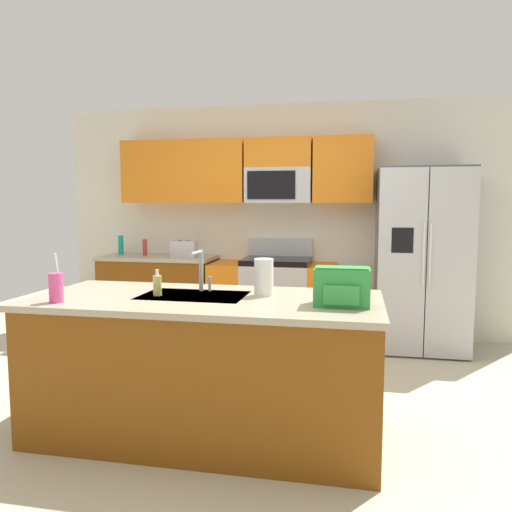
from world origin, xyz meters
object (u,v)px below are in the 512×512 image
object	(u,v)px
pepper_mill	(145,247)
paper_towel_roll	(264,277)
drink_cup_pink	(56,287)
backpack	(342,286)
bottle_teal	(121,245)
range_oven	(273,299)
refrigerator	(421,260)
soap_dispenser	(157,285)
sink_faucet	(201,267)
toaster	(184,249)

from	to	relation	value
pepper_mill	paper_towel_roll	world-z (taller)	paper_towel_roll
drink_cup_pink	paper_towel_roll	xyz separation A→B (m)	(1.19, 0.47, 0.03)
paper_towel_roll	backpack	xyz separation A→B (m)	(0.51, -0.23, -0.00)
bottle_teal	drink_cup_pink	size ratio (longest dim) A/B	0.76
range_oven	refrigerator	size ratio (longest dim) A/B	0.74
bottle_teal	soap_dispenser	bearing A→B (deg)	-58.76
bottle_teal	sink_faucet	xyz separation A→B (m)	(1.65, -2.14, 0.05)
pepper_mill	paper_towel_roll	bearing A→B (deg)	-50.68
soap_dispenser	pepper_mill	bearing A→B (deg)	115.63
bottle_teal	soap_dispenser	xyz separation A→B (m)	(1.42, -2.34, -0.04)
toaster	backpack	xyz separation A→B (m)	(1.80, -2.37, 0.03)
refrigerator	bottle_teal	distance (m)	3.33
range_oven	soap_dispenser	world-z (taller)	range_oven
sink_faucet	drink_cup_pink	bearing A→B (deg)	-144.60
bottle_teal	range_oven	bearing A→B (deg)	-0.46
pepper_mill	bottle_teal	size ratio (longest dim) A/B	0.82
pepper_mill	sink_faucet	xyz separation A→B (m)	(1.35, -2.13, 0.07)
bottle_teal	paper_towel_roll	size ratio (longest dim) A/B	0.94
range_oven	bottle_teal	xyz separation A→B (m)	(-1.80, 0.01, 0.57)
soap_dispenser	paper_towel_roll	xyz separation A→B (m)	(0.68, 0.14, 0.05)
toaster	paper_towel_roll	size ratio (longest dim) A/B	1.17
toaster	backpack	distance (m)	2.97
sink_faucet	soap_dispenser	size ratio (longest dim) A/B	1.66
bottle_teal	backpack	xyz separation A→B (m)	(2.60, -2.43, 0.00)
bottle_teal	sink_faucet	size ratio (longest dim) A/B	0.80
backpack	paper_towel_roll	bearing A→B (deg)	155.54
drink_cup_pink	soap_dispenser	bearing A→B (deg)	32.76
range_oven	pepper_mill	xyz separation A→B (m)	(-1.49, -0.00, 0.55)
refrigerator	bottle_teal	size ratio (longest dim) A/B	8.18
refrigerator	paper_towel_roll	bearing A→B (deg)	-120.31
pepper_mill	bottle_teal	world-z (taller)	bottle_teal
soap_dispenser	paper_towel_roll	world-z (taller)	paper_towel_roll
range_oven	drink_cup_pink	size ratio (longest dim) A/B	4.57
paper_towel_roll	backpack	bearing A→B (deg)	-24.46
sink_faucet	backpack	world-z (taller)	sink_faucet
toaster	paper_towel_roll	bearing A→B (deg)	-58.74
range_oven	toaster	bearing A→B (deg)	-176.99
pepper_mill	sink_faucet	distance (m)	2.52
bottle_teal	backpack	size ratio (longest dim) A/B	0.71
refrigerator	drink_cup_pink	xyz separation A→B (m)	(-2.42, -2.58, 0.07)
pepper_mill	sink_faucet	bearing A→B (deg)	-57.68
toaster	sink_faucet	bearing A→B (deg)	-67.69
toaster	range_oven	bearing A→B (deg)	3.01
pepper_mill	drink_cup_pink	xyz separation A→B (m)	(0.60, -2.65, -0.00)
soap_dispenser	paper_towel_roll	size ratio (longest dim) A/B	0.71
bottle_teal	soap_dispenser	distance (m)	2.74
bottle_teal	sink_faucet	world-z (taller)	sink_faucet
sink_faucet	pepper_mill	bearing A→B (deg)	122.32
drink_cup_pink	paper_towel_roll	size ratio (longest dim) A/B	1.24
range_oven	paper_towel_roll	bearing A→B (deg)	-82.20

